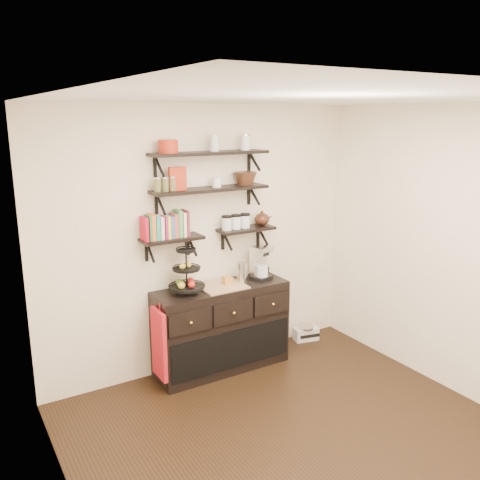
% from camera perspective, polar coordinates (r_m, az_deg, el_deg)
% --- Properties ---
extents(floor, '(3.50, 3.50, 0.00)m').
position_cam_1_polar(floor, '(4.43, 7.64, -22.03)').
color(floor, black).
rests_on(floor, ground).
extents(ceiling, '(3.50, 3.50, 0.02)m').
position_cam_1_polar(ceiling, '(3.60, 9.04, 15.48)').
color(ceiling, white).
rests_on(ceiling, back_wall).
extents(back_wall, '(3.50, 0.02, 2.70)m').
position_cam_1_polar(back_wall, '(5.22, -3.96, 0.06)').
color(back_wall, white).
rests_on(back_wall, ground).
extents(left_wall, '(0.02, 3.50, 2.70)m').
position_cam_1_polar(left_wall, '(3.08, -18.36, -10.60)').
color(left_wall, white).
rests_on(left_wall, ground).
extents(right_wall, '(0.02, 3.50, 2.70)m').
position_cam_1_polar(right_wall, '(5.06, 23.82, -1.53)').
color(right_wall, white).
rests_on(right_wall, ground).
extents(shelf_top, '(1.20, 0.27, 0.23)m').
position_cam_1_polar(shelf_top, '(4.96, -3.42, 9.69)').
color(shelf_top, black).
rests_on(shelf_top, back_wall).
extents(shelf_mid, '(1.20, 0.27, 0.23)m').
position_cam_1_polar(shelf_mid, '(5.00, -3.36, 5.68)').
color(shelf_mid, black).
rests_on(shelf_mid, back_wall).
extents(shelf_low_left, '(0.60, 0.25, 0.23)m').
position_cam_1_polar(shelf_low_left, '(4.92, -7.69, 0.06)').
color(shelf_low_left, black).
rests_on(shelf_low_left, back_wall).
extents(shelf_low_right, '(0.60, 0.25, 0.23)m').
position_cam_1_polar(shelf_low_right, '(5.30, 0.66, 1.18)').
color(shelf_low_right, black).
rests_on(shelf_low_right, back_wall).
extents(cookbooks, '(0.43, 0.15, 0.26)m').
position_cam_1_polar(cookbooks, '(4.87, -8.30, 1.55)').
color(cookbooks, '#AE0F27').
rests_on(cookbooks, shelf_low_left).
extents(glass_canisters, '(0.32, 0.10, 0.13)m').
position_cam_1_polar(glass_canisters, '(5.22, -0.45, 1.96)').
color(glass_canisters, silver).
rests_on(glass_canisters, shelf_low_right).
extents(sideboard, '(1.40, 0.50, 0.92)m').
position_cam_1_polar(sideboard, '(5.33, -2.09, -9.80)').
color(sideboard, black).
rests_on(sideboard, floor).
extents(fruit_stand, '(0.35, 0.35, 0.51)m').
position_cam_1_polar(fruit_stand, '(4.95, -6.00, -4.01)').
color(fruit_stand, black).
rests_on(fruit_stand, sideboard).
extents(candle, '(0.08, 0.08, 0.08)m').
position_cam_1_polar(candle, '(5.18, -1.47, -4.54)').
color(candle, '#BA742B').
rests_on(candle, sideboard).
extents(coffee_maker, '(0.23, 0.23, 0.36)m').
position_cam_1_polar(coffee_maker, '(5.38, 2.26, -2.59)').
color(coffee_maker, black).
rests_on(coffee_maker, sideboard).
extents(thermal_carafe, '(0.11, 0.11, 0.22)m').
position_cam_1_polar(thermal_carafe, '(5.23, 0.26, -3.73)').
color(thermal_carafe, silver).
rests_on(thermal_carafe, sideboard).
extents(apron, '(0.04, 0.29, 0.68)m').
position_cam_1_polar(apron, '(4.95, -9.07, -11.48)').
color(apron, '#AD1216').
rests_on(apron, sideboard).
extents(radio, '(0.31, 0.23, 0.17)m').
position_cam_1_polar(radio, '(6.15, 7.42, -10.33)').
color(radio, silver).
rests_on(radio, floor).
extents(recipe_box, '(0.17, 0.08, 0.22)m').
position_cam_1_polar(recipe_box, '(4.83, -7.03, 6.85)').
color(recipe_box, '#AB2813').
rests_on(recipe_box, shelf_mid).
extents(walnut_bowl, '(0.24, 0.24, 0.13)m').
position_cam_1_polar(walnut_bowl, '(5.18, 0.59, 6.92)').
color(walnut_bowl, black).
rests_on(walnut_bowl, shelf_mid).
extents(ramekins, '(0.09, 0.09, 0.10)m').
position_cam_1_polar(ramekins, '(5.02, -2.65, 6.49)').
color(ramekins, white).
rests_on(ramekins, shelf_mid).
extents(teapot, '(0.24, 0.20, 0.16)m').
position_cam_1_polar(teapot, '(5.38, 2.48, 2.48)').
color(teapot, '#391C11').
rests_on(teapot, shelf_low_right).
extents(red_pot, '(0.18, 0.18, 0.12)m').
position_cam_1_polar(red_pot, '(4.77, -8.06, 10.36)').
color(red_pot, '#AB2813').
rests_on(red_pot, shelf_top).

